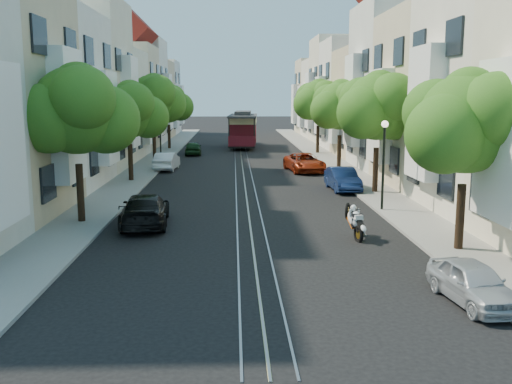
{
  "coord_description": "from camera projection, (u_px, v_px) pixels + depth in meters",
  "views": [
    {
      "loc": [
        -0.68,
        -22.12,
        5.43
      ],
      "look_at": [
        0.33,
        3.42,
        1.08
      ],
      "focal_mm": 40.0,
      "sensor_mm": 36.0,
      "label": 1
    }
  ],
  "objects": [
    {
      "name": "ground",
      "position": [
        241.0,
        158.0,
        50.31
      ],
      "size": [
        200.0,
        200.0,
        0.0
      ],
      "primitive_type": "plane",
      "color": "black",
      "rests_on": "ground"
    },
    {
      "name": "sidewalk_east",
      "position": [
        323.0,
        157.0,
        50.58
      ],
      "size": [
        2.5,
        80.0,
        0.12
      ],
      "primitive_type": "cube",
      "color": "gray",
      "rests_on": "ground"
    },
    {
      "name": "sidewalk_west",
      "position": [
        159.0,
        157.0,
        50.02
      ],
      "size": [
        2.5,
        80.0,
        0.12
      ],
      "primitive_type": "cube",
      "color": "gray",
      "rests_on": "ground"
    },
    {
      "name": "rail_left",
      "position": [
        235.0,
        157.0,
        50.29
      ],
      "size": [
        0.06,
        80.0,
        0.02
      ],
      "primitive_type": "cube",
      "color": "gray",
      "rests_on": "ground"
    },
    {
      "name": "rail_slot",
      "position": [
        241.0,
        157.0,
        50.31
      ],
      "size": [
        0.06,
        80.0,
        0.02
      ],
      "primitive_type": "cube",
      "color": "gray",
      "rests_on": "ground"
    },
    {
      "name": "rail_right",
      "position": [
        248.0,
        157.0,
        50.33
      ],
      "size": [
        0.06,
        80.0,
        0.02
      ],
      "primitive_type": "cube",
      "color": "gray",
      "rests_on": "ground"
    },
    {
      "name": "lane_line",
      "position": [
        241.0,
        158.0,
        50.31
      ],
      "size": [
        0.08,
        80.0,
        0.01
      ],
      "primitive_type": "cube",
      "color": "tan",
      "rests_on": "ground"
    },
    {
      "name": "townhouses_east",
      "position": [
        377.0,
        98.0,
        49.82
      ],
      "size": [
        7.75,
        72.0,
        12.0
      ],
      "color": "beige",
      "rests_on": "ground"
    },
    {
      "name": "townhouses_west",
      "position": [
        103.0,
        99.0,
        48.91
      ],
      "size": [
        7.75,
        72.0,
        11.76
      ],
      "color": "silver",
      "rests_on": "ground"
    },
    {
      "name": "tree_e_a",
      "position": [
        468.0,
        126.0,
        19.29
      ],
      "size": [
        4.72,
        3.87,
        6.27
      ],
      "color": "black",
      "rests_on": "ground"
    },
    {
      "name": "tree_e_b",
      "position": [
        379.0,
        108.0,
        31.06
      ],
      "size": [
        4.93,
        4.08,
        6.68
      ],
      "color": "black",
      "rests_on": "ground"
    },
    {
      "name": "tree_e_c",
      "position": [
        341.0,
        107.0,
        41.92
      ],
      "size": [
        4.84,
        3.99,
        6.52
      ],
      "color": "black",
      "rests_on": "ground"
    },
    {
      "name": "tree_e_d",
      "position": [
        319.0,
        101.0,
        52.71
      ],
      "size": [
        5.01,
        4.16,
        6.85
      ],
      "color": "black",
      "rests_on": "ground"
    },
    {
      "name": "tree_w_a",
      "position": [
        78.0,
        112.0,
        23.6
      ],
      "size": [
        4.93,
        4.08,
        6.68
      ],
      "color": "black",
      "rests_on": "ground"
    },
    {
      "name": "tree_w_b",
      "position": [
        130.0,
        112.0,
        35.48
      ],
      "size": [
        4.72,
        3.87,
        6.27
      ],
      "color": "black",
      "rests_on": "ground"
    },
    {
      "name": "tree_w_c",
      "position": [
        154.0,
        100.0,
        46.21
      ],
      "size": [
        5.13,
        4.28,
        7.09
      ],
      "color": "black",
      "rests_on": "ground"
    },
    {
      "name": "tree_w_d",
      "position": [
        169.0,
        104.0,
        57.12
      ],
      "size": [
        4.84,
        3.99,
        6.52
      ],
      "color": "black",
      "rests_on": "ground"
    },
    {
      "name": "lamp_east",
      "position": [
        384.0,
        152.0,
        26.44
      ],
      "size": [
        0.32,
        0.32,
        4.16
      ],
      "color": "black",
      "rests_on": "ground"
    },
    {
      "name": "lamp_west",
      "position": [
        160.0,
        129.0,
        43.68
      ],
      "size": [
        0.32,
        0.32,
        4.16
      ],
      "color": "black",
      "rests_on": "ground"
    },
    {
      "name": "sportbike_rider",
      "position": [
        354.0,
        220.0,
        21.68
      ],
      "size": [
        0.59,
        1.74,
        1.36
      ],
      "rotation": [
        0.0,
        0.0,
        0.22
      ],
      "color": "black",
      "rests_on": "ground"
    },
    {
      "name": "cable_car",
      "position": [
        243.0,
        128.0,
        59.68
      ],
      "size": [
        3.27,
        9.14,
        3.46
      ],
      "rotation": [
        0.0,
        0.0,
        -0.05
      ],
      "color": "black",
      "rests_on": "ground"
    },
    {
      "name": "parked_car_e_near",
      "position": [
        473.0,
        283.0,
        14.97
      ],
      "size": [
        1.72,
        3.45,
        1.13
      ],
      "primitive_type": "imported",
      "rotation": [
        0.0,
        0.0,
        0.12
      ],
      "color": "#A2A8AE",
      "rests_on": "ground"
    },
    {
      "name": "parked_car_e_mid",
      "position": [
        343.0,
        179.0,
        32.84
      ],
      "size": [
        1.58,
        4.06,
        1.32
      ],
      "primitive_type": "imported",
      "rotation": [
        0.0,
        0.0,
        0.05
      ],
      "color": "#0E1D46",
      "rests_on": "ground"
    },
    {
      "name": "parked_car_e_far",
      "position": [
        304.0,
        163.0,
        40.84
      ],
      "size": [
        2.86,
        5.07,
        1.34
      ],
      "primitive_type": "imported",
      "rotation": [
        0.0,
        0.0,
        0.14
      ],
      "color": "maroon",
      "rests_on": "ground"
    },
    {
      "name": "parked_car_w_near",
      "position": [
        145.0,
        210.0,
        23.9
      ],
      "size": [
        2.24,
        4.8,
        1.36
      ],
      "primitive_type": "imported",
      "rotation": [
        0.0,
        0.0,
        3.22
      ],
      "color": "black",
      "rests_on": "ground"
    },
    {
      "name": "parked_car_w_mid",
      "position": [
        167.0,
        161.0,
        41.82
      ],
      "size": [
        1.63,
        4.06,
        1.31
      ],
      "primitive_type": "imported",
      "rotation": [
        0.0,
        0.0,
        3.08
      ],
      "color": "silver",
      "rests_on": "ground"
    },
    {
      "name": "parked_car_w_far",
      "position": [
        193.0,
        148.0,
        52.42
      ],
      "size": [
        1.65,
        3.75,
        1.26
      ],
      "primitive_type": "imported",
      "rotation": [
        0.0,
        0.0,
        3.19
      ],
      "color": "black",
      "rests_on": "ground"
    }
  ]
}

